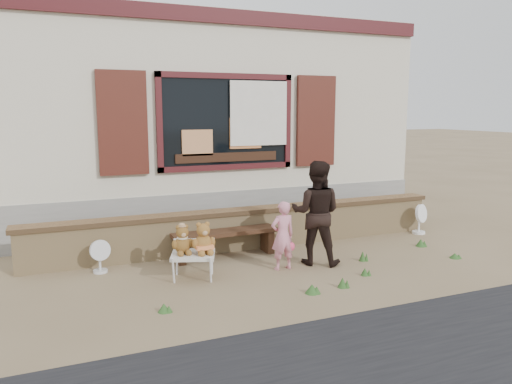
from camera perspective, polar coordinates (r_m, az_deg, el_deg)
name	(u,v)px	position (r m, az deg, el deg)	size (l,w,h in m)	color
ground	(272,265)	(7.47, 1.79, -8.29)	(80.00, 80.00, 0.00)	brown
shopfront	(189,122)	(11.36, -7.66, 7.96)	(8.04, 5.13, 4.00)	#B8AC95
brick_wall	(247,228)	(8.27, -1.07, -4.09)	(7.10, 0.36, 0.67)	tan
bench	(225,238)	(7.77, -3.55, -5.23)	(1.67, 0.39, 0.42)	#331E12
folding_chair	(193,256)	(6.84, -7.20, -7.23)	(0.71, 0.67, 0.35)	beige
teddy_bear_left	(182,239)	(6.79, -8.42, -5.32)	(0.30, 0.26, 0.40)	brown
teddy_bear_right	(203,237)	(6.77, -6.06, -5.17)	(0.32, 0.28, 0.44)	brown
child	(283,236)	(7.14, 3.07, -5.00)	(0.36, 0.24, 0.99)	pink
adult	(316,213)	(7.39, 6.88, -2.38)	(0.75, 0.58, 1.54)	black
fan_left	(100,256)	(7.39, -17.44, -6.99)	(0.31, 0.20, 0.48)	silver
fan_right	(419,219)	(9.69, 18.16, -2.92)	(0.36, 0.23, 0.56)	white
grass_tufts	(358,269)	(7.23, 11.55, -8.59)	(4.75, 1.37, 0.15)	#2E5622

